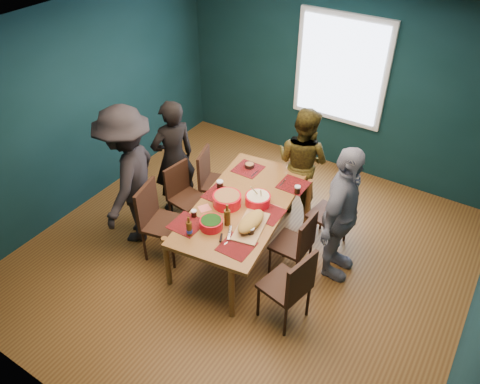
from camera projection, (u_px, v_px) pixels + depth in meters
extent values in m
cube|color=brown|center=(247.00, 255.00, 5.80)|extent=(5.00, 5.00, 0.01)
cube|color=silver|center=(250.00, 38.00, 4.17)|extent=(5.00, 5.00, 0.01)
cube|color=#0F2E34|center=(84.00, 107.00, 6.05)|extent=(0.01, 5.00, 2.70)
cube|color=#0F2E34|center=(340.00, 82.00, 6.67)|extent=(5.00, 0.01, 2.70)
cube|color=#0F2E34|center=(63.00, 330.00, 3.30)|extent=(5.00, 0.01, 2.70)
cube|color=white|center=(341.00, 70.00, 6.53)|extent=(1.35, 0.06, 1.55)
cube|color=olive|center=(243.00, 205.00, 5.43)|extent=(1.24, 2.08, 0.05)
cylinder|color=olive|center=(167.00, 261.00, 5.23)|extent=(0.07, 0.07, 0.70)
cylinder|color=olive|center=(232.00, 293.00, 4.86)|extent=(0.07, 0.07, 0.70)
cylinder|color=olive|center=(251.00, 181.00, 6.45)|extent=(0.07, 0.07, 0.70)
cylinder|color=olive|center=(308.00, 202.00, 6.07)|extent=(0.07, 0.07, 0.70)
cube|color=black|center=(218.00, 184.00, 6.23)|extent=(0.52, 0.52, 0.04)
cube|color=black|center=(204.00, 166.00, 6.12)|extent=(0.16, 0.41, 0.46)
cylinder|color=black|center=(202.00, 203.00, 6.27)|extent=(0.03, 0.03, 0.43)
cylinder|color=black|center=(227.00, 208.00, 6.20)|extent=(0.03, 0.03, 0.43)
cylinder|color=black|center=(210.00, 188.00, 6.55)|extent=(0.03, 0.03, 0.43)
cylinder|color=black|center=(235.00, 192.00, 6.47)|extent=(0.03, 0.03, 0.43)
cube|color=black|center=(188.00, 199.00, 6.01)|extent=(0.45, 0.45, 0.04)
cube|color=black|center=(177.00, 179.00, 5.96)|extent=(0.09, 0.40, 0.43)
cylinder|color=black|center=(170.00, 213.00, 6.13)|extent=(0.03, 0.03, 0.40)
cylinder|color=black|center=(189.00, 224.00, 5.95)|extent=(0.03, 0.03, 0.40)
cylinder|color=black|center=(189.00, 201.00, 6.33)|extent=(0.03, 0.03, 0.40)
cylinder|color=black|center=(207.00, 211.00, 6.16)|extent=(0.03, 0.03, 0.40)
cube|color=black|center=(164.00, 224.00, 5.54)|extent=(0.53, 0.53, 0.04)
cube|color=black|center=(146.00, 203.00, 5.43)|extent=(0.14, 0.44, 0.49)
cylinder|color=black|center=(145.00, 246.00, 5.60)|extent=(0.03, 0.03, 0.45)
cylinder|color=black|center=(173.00, 254.00, 5.49)|extent=(0.03, 0.03, 0.45)
cylinder|color=black|center=(160.00, 226.00, 5.88)|extent=(0.03, 0.03, 0.45)
cylinder|color=black|center=(187.00, 233.00, 5.78)|extent=(0.03, 0.03, 0.45)
cube|color=black|center=(328.00, 215.00, 5.72)|extent=(0.47, 0.47, 0.04)
cube|color=black|center=(345.00, 205.00, 5.47)|extent=(0.09, 0.42, 0.46)
cylinder|color=black|center=(306.00, 230.00, 5.84)|extent=(0.03, 0.03, 0.43)
cylinder|color=black|center=(331.00, 243.00, 5.66)|extent=(0.03, 0.03, 0.43)
cylinder|color=black|center=(322.00, 216.00, 6.06)|extent=(0.03, 0.03, 0.43)
cylinder|color=black|center=(346.00, 228.00, 5.88)|extent=(0.03, 0.03, 0.43)
cube|color=black|center=(291.00, 244.00, 5.33)|extent=(0.41, 0.41, 0.04)
cube|color=black|center=(307.00, 235.00, 5.10)|extent=(0.04, 0.40, 0.44)
cylinder|color=black|center=(270.00, 262.00, 5.42)|extent=(0.03, 0.03, 0.41)
cylinder|color=black|center=(296.00, 274.00, 5.27)|extent=(0.03, 0.03, 0.41)
cylinder|color=black|center=(284.00, 244.00, 5.65)|extent=(0.03, 0.03, 0.41)
cylinder|color=black|center=(310.00, 256.00, 5.50)|extent=(0.03, 0.03, 0.41)
cube|color=black|center=(284.00, 286.00, 4.79)|extent=(0.51, 0.51, 0.04)
cube|color=black|center=(301.00, 278.00, 4.52)|extent=(0.13, 0.43, 0.47)
cylinder|color=black|center=(258.00, 301.00, 4.93)|extent=(0.03, 0.03, 0.44)
cylinder|color=black|center=(285.00, 322.00, 4.73)|extent=(0.03, 0.03, 0.44)
cylinder|color=black|center=(281.00, 282.00, 5.15)|extent=(0.03, 0.03, 0.44)
cylinder|color=black|center=(308.00, 301.00, 4.94)|extent=(0.03, 0.03, 0.44)
imported|color=black|center=(174.00, 158.00, 6.07)|extent=(0.60, 0.70, 1.62)
imported|color=black|center=(302.00, 162.00, 6.08)|extent=(0.81, 0.67, 1.53)
imported|color=silver|center=(341.00, 215.00, 5.10)|extent=(0.45, 1.01, 1.69)
imported|color=black|center=(129.00, 177.00, 5.57)|extent=(1.07, 1.34, 1.81)
cylinder|color=red|center=(227.00, 200.00, 5.36)|extent=(0.33, 0.33, 0.13)
cylinder|color=#619737|center=(227.00, 196.00, 5.32)|extent=(0.29, 0.29, 0.02)
cylinder|color=red|center=(258.00, 200.00, 5.37)|extent=(0.30, 0.30, 0.12)
cylinder|color=beige|center=(258.00, 196.00, 5.34)|extent=(0.26, 0.26, 0.02)
cylinder|color=tan|center=(261.00, 194.00, 5.30)|extent=(0.09, 0.16, 0.23)
cylinder|color=tan|center=(256.00, 192.00, 5.33)|extent=(0.07, 0.17, 0.23)
cylinder|color=red|center=(211.00, 224.00, 5.05)|extent=(0.25, 0.25, 0.11)
cylinder|color=#113F0F|center=(211.00, 220.00, 5.02)|extent=(0.22, 0.22, 0.02)
cube|color=tan|center=(251.00, 227.00, 5.07)|extent=(0.38, 0.59, 0.02)
ellipsoid|color=#B78E41|center=(251.00, 222.00, 5.03)|extent=(0.28, 0.47, 0.13)
cube|color=silver|center=(230.00, 233.00, 4.97)|extent=(0.12, 0.21, 0.00)
cylinder|color=black|center=(221.00, 238.00, 4.90)|extent=(0.08, 0.12, 0.02)
sphere|color=#135518|center=(245.00, 227.00, 4.94)|extent=(0.04, 0.04, 0.04)
sphere|color=#135518|center=(251.00, 221.00, 5.02)|extent=(0.04, 0.04, 0.04)
sphere|color=#135518|center=(257.00, 215.00, 5.10)|extent=(0.04, 0.04, 0.04)
cylinder|color=black|center=(249.00, 166.00, 6.00)|extent=(0.13, 0.13, 0.05)
cylinder|color=#619737|center=(250.00, 164.00, 5.99)|extent=(0.11, 0.11, 0.01)
cylinder|color=#452B0C|center=(189.00, 229.00, 4.93)|extent=(0.06, 0.06, 0.18)
cylinder|color=#452B0C|center=(189.00, 220.00, 4.86)|extent=(0.03, 0.03, 0.07)
cylinder|color=#1831AC|center=(189.00, 231.00, 4.95)|extent=(0.07, 0.07, 0.04)
cylinder|color=#452B0C|center=(227.00, 217.00, 5.06)|extent=(0.07, 0.07, 0.20)
cylinder|color=#452B0C|center=(227.00, 208.00, 4.98)|extent=(0.03, 0.03, 0.08)
cylinder|color=black|center=(194.00, 214.00, 5.20)|extent=(0.06, 0.06, 0.09)
cylinder|color=silver|center=(194.00, 211.00, 5.18)|extent=(0.06, 0.06, 0.01)
cylinder|color=black|center=(251.00, 231.00, 4.96)|extent=(0.07, 0.07, 0.10)
cylinder|color=silver|center=(251.00, 228.00, 4.93)|extent=(0.07, 0.07, 0.01)
cylinder|color=black|center=(297.00, 190.00, 5.54)|extent=(0.07, 0.07, 0.10)
cylinder|color=silver|center=(298.00, 187.00, 5.51)|extent=(0.07, 0.07, 0.02)
cylinder|color=black|center=(220.00, 185.00, 5.61)|extent=(0.08, 0.08, 0.11)
cylinder|color=silver|center=(220.00, 182.00, 5.58)|extent=(0.08, 0.08, 0.02)
cube|color=#E46C60|center=(273.00, 209.00, 5.33)|extent=(0.17, 0.17, 0.00)
cube|color=#E46C60|center=(205.00, 208.00, 5.34)|extent=(0.18, 0.18, 0.00)
cube|color=#E46C60|center=(235.00, 250.00, 4.80)|extent=(0.21, 0.21, 0.00)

